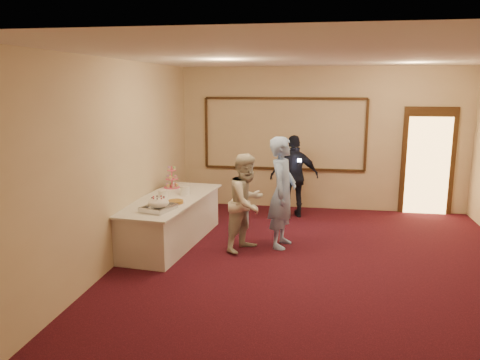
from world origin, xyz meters
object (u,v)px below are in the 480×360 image
object	(u,v)px
cupcake_stand	(172,179)
guest	(294,176)
tart	(176,202)
woman	(247,203)
buffet_table	(170,220)
plate_stack_b	(185,190)
pavlova_tray	(158,205)
man	(282,193)
plate_stack_a	(163,194)

from	to	relation	value
cupcake_stand	guest	xyz separation A→B (m)	(2.18, 1.16, -0.10)
cupcake_stand	guest	size ratio (longest dim) A/B	0.26
tart	woman	size ratio (longest dim) A/B	0.18
buffet_table	guest	distance (m)	2.81
buffet_table	tart	size ratio (longest dim) A/B	9.27
guest	plate_stack_b	bearing A→B (deg)	30.79
pavlova_tray	tart	bearing A→B (deg)	71.11
tart	man	world-z (taller)	man
tart	guest	bearing A→B (deg)	52.57
buffet_table	guest	bearing A→B (deg)	44.83
man	plate_stack_a	bearing A→B (deg)	105.29
woman	pavlova_tray	bearing A→B (deg)	143.76
buffet_table	guest	world-z (taller)	guest
cupcake_stand	plate_stack_b	bearing A→B (deg)	-51.79
pavlova_tray	tart	xyz separation A→B (m)	(0.14, 0.41, -0.06)
woman	cupcake_stand	bearing A→B (deg)	86.22
cupcake_stand	man	distance (m)	2.19
man	woman	world-z (taller)	man
plate_stack_b	woman	size ratio (longest dim) A/B	0.12
plate_stack_b	cupcake_stand	bearing A→B (deg)	128.21
plate_stack_a	guest	distance (m)	2.87
tart	man	xyz separation A→B (m)	(1.66, 0.47, 0.11)
buffet_table	plate_stack_a	size ratio (longest dim) A/B	15.83
cupcake_stand	plate_stack_b	size ratio (longest dim) A/B	2.36
guest	man	bearing A→B (deg)	75.03
pavlova_tray	tart	world-z (taller)	pavlova_tray
plate_stack_a	tart	world-z (taller)	plate_stack_a
plate_stack_a	woman	distance (m)	1.43
woman	guest	distance (m)	2.19
cupcake_stand	tart	size ratio (longest dim) A/B	1.52
plate_stack_b	guest	world-z (taller)	guest
plate_stack_a	plate_stack_b	world-z (taller)	plate_stack_b
man	plate_stack_b	bearing A→B (deg)	94.47
man	woman	distance (m)	0.62
guest	woman	bearing A→B (deg)	61.04
pavlova_tray	guest	xyz separation A→B (m)	(1.90, 2.71, -0.03)
cupcake_stand	buffet_table	bearing A→B (deg)	-75.29
buffet_table	woman	bearing A→B (deg)	-5.80
guest	pavlova_tray	bearing A→B (deg)	43.10
cupcake_stand	woman	world-z (taller)	woman
man	woman	bearing A→B (deg)	126.46
cupcake_stand	tart	distance (m)	1.23
woman	guest	world-z (taller)	guest
pavlova_tray	man	size ratio (longest dim) A/B	0.33
plate_stack_a	pavlova_tray	bearing A→B (deg)	-76.73
buffet_table	man	world-z (taller)	man
guest	buffet_table	bearing A→B (deg)	32.96
cupcake_stand	woman	xyz separation A→B (m)	(1.54, -0.94, -0.14)
pavlova_tray	man	world-z (taller)	man
pavlova_tray	plate_stack_a	distance (m)	0.74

